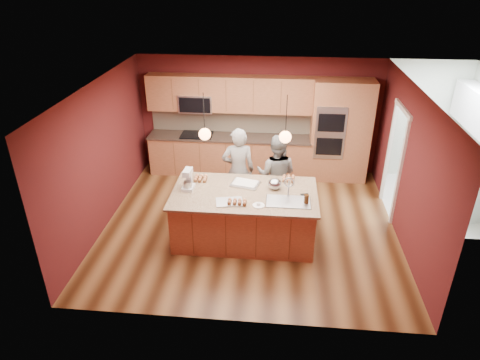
# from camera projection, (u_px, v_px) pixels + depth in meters

# --- Properties ---
(floor) EXTENTS (5.50, 5.50, 0.00)m
(floor) POSITION_uv_depth(u_px,v_px,m) (250.00, 224.00, 8.28)
(floor) COLOR #3F210E
(floor) RESTS_ON ground
(ceiling) EXTENTS (5.50, 5.50, 0.00)m
(ceiling) POSITION_uv_depth(u_px,v_px,m) (251.00, 87.00, 7.04)
(ceiling) COLOR white
(ceiling) RESTS_ON ground
(wall_back) EXTENTS (5.50, 0.00, 5.50)m
(wall_back) POSITION_uv_depth(u_px,v_px,m) (258.00, 116.00, 9.87)
(wall_back) COLOR #4F1618
(wall_back) RESTS_ON ground
(wall_front) EXTENTS (5.50, 0.00, 5.50)m
(wall_front) POSITION_uv_depth(u_px,v_px,m) (236.00, 243.00, 5.45)
(wall_front) COLOR #4F1618
(wall_front) RESTS_ON ground
(wall_left) EXTENTS (0.00, 5.00, 5.00)m
(wall_left) POSITION_uv_depth(u_px,v_px,m) (102.00, 155.00, 7.89)
(wall_left) COLOR #4F1618
(wall_left) RESTS_ON ground
(wall_right) EXTENTS (0.00, 5.00, 5.00)m
(wall_right) POSITION_uv_depth(u_px,v_px,m) (408.00, 167.00, 7.43)
(wall_right) COLOR #4F1618
(wall_right) RESTS_ON ground
(cabinet_run) EXTENTS (3.74, 0.64, 2.30)m
(cabinet_run) POSITION_uv_depth(u_px,v_px,m) (228.00, 133.00, 9.87)
(cabinet_run) COLOR brown
(cabinet_run) RESTS_ON floor
(oven_column) EXTENTS (1.30, 0.62, 2.30)m
(oven_column) POSITION_uv_depth(u_px,v_px,m) (340.00, 131.00, 9.53)
(oven_column) COLOR brown
(oven_column) RESTS_ON floor
(doorway_trim) EXTENTS (0.08, 1.11, 2.20)m
(doorway_trim) POSITION_uv_depth(u_px,v_px,m) (394.00, 163.00, 8.27)
(doorway_trim) COLOR white
(doorway_trim) RESTS_ON wall_right
(pendant_left) EXTENTS (0.20, 0.20, 0.80)m
(pendant_left) POSITION_uv_depth(u_px,v_px,m) (205.00, 134.00, 7.04)
(pendant_left) COLOR black
(pendant_left) RESTS_ON ceiling
(pendant_right) EXTENTS (0.20, 0.20, 0.80)m
(pendant_right) POSITION_uv_depth(u_px,v_px,m) (285.00, 137.00, 6.93)
(pendant_right) COLOR black
(pendant_right) RESTS_ON ceiling
(island) EXTENTS (2.54, 1.42, 1.32)m
(island) POSITION_uv_depth(u_px,v_px,m) (245.00, 215.00, 7.68)
(island) COLOR brown
(island) RESTS_ON floor
(person_left) EXTENTS (0.69, 0.51, 1.76)m
(person_left) POSITION_uv_depth(u_px,v_px,m) (238.00, 171.00, 8.37)
(person_left) COLOR black
(person_left) RESTS_ON floor
(person_right) EXTENTS (0.91, 0.77, 1.65)m
(person_right) POSITION_uv_depth(u_px,v_px,m) (276.00, 175.00, 8.33)
(person_right) COLOR slate
(person_right) RESTS_ON floor
(stand_mixer) EXTENTS (0.21, 0.28, 0.37)m
(stand_mixer) POSITION_uv_depth(u_px,v_px,m) (188.00, 181.00, 7.53)
(stand_mixer) COLOR silver
(stand_mixer) RESTS_ON island
(sheet_cake) EXTENTS (0.56, 0.47, 0.05)m
(sheet_cake) POSITION_uv_depth(u_px,v_px,m) (245.00, 184.00, 7.72)
(sheet_cake) COLOR silver
(sheet_cake) RESTS_ON island
(cooling_rack) EXTENTS (0.49, 0.39, 0.02)m
(cooling_rack) POSITION_uv_depth(u_px,v_px,m) (229.00, 202.00, 7.17)
(cooling_rack) COLOR silver
(cooling_rack) RESTS_ON island
(mixing_bowl) EXTENTS (0.24, 0.24, 0.21)m
(mixing_bowl) POSITION_uv_depth(u_px,v_px,m) (275.00, 184.00, 7.55)
(mixing_bowl) COLOR #ACAEB3
(mixing_bowl) RESTS_ON island
(plate) EXTENTS (0.20, 0.20, 0.01)m
(plate) POSITION_uv_depth(u_px,v_px,m) (259.00, 205.00, 7.07)
(plate) COLOR white
(plate) RESTS_ON island
(tumbler) EXTENTS (0.08, 0.08, 0.16)m
(tumbler) POSITION_uv_depth(u_px,v_px,m) (306.00, 199.00, 7.11)
(tumbler) COLOR #341C0A
(tumbler) RESTS_ON island
(phone) EXTENTS (0.15, 0.11, 0.01)m
(phone) POSITION_uv_depth(u_px,v_px,m) (305.00, 195.00, 7.40)
(phone) COLOR black
(phone) RESTS_ON island
(cupcakes_left) EXTENTS (0.26, 0.26, 0.08)m
(cupcakes_left) POSITION_uv_depth(u_px,v_px,m) (201.00, 178.00, 7.88)
(cupcakes_left) COLOR #CE7E4E
(cupcakes_left) RESTS_ON island
(cupcakes_rack) EXTENTS (0.33, 0.16, 0.07)m
(cupcakes_rack) POSITION_uv_depth(u_px,v_px,m) (237.00, 202.00, 7.08)
(cupcakes_rack) COLOR #CE7E4E
(cupcakes_rack) RESTS_ON island
(cupcakes_right) EXTENTS (0.24, 0.24, 0.07)m
(cupcakes_right) POSITION_uv_depth(u_px,v_px,m) (289.00, 179.00, 7.87)
(cupcakes_right) COLOR #CE7E4E
(cupcakes_right) RESTS_ON island
(washer) EXTENTS (0.84, 0.85, 1.09)m
(washer) POSITION_uv_depth(u_px,v_px,m) (468.00, 191.00, 8.35)
(washer) COLOR silver
(washer) RESTS_ON floor
(dryer) EXTENTS (0.77, 0.78, 0.99)m
(dryer) POSITION_uv_depth(u_px,v_px,m) (451.00, 173.00, 9.14)
(dryer) COLOR silver
(dryer) RESTS_ON floor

